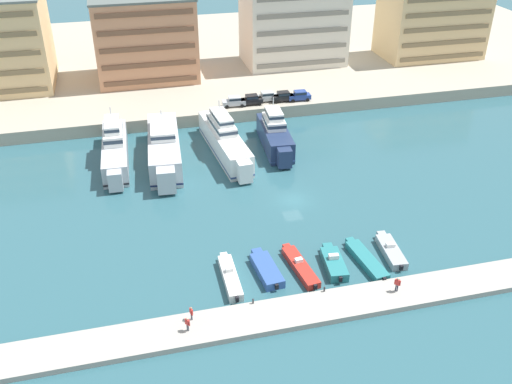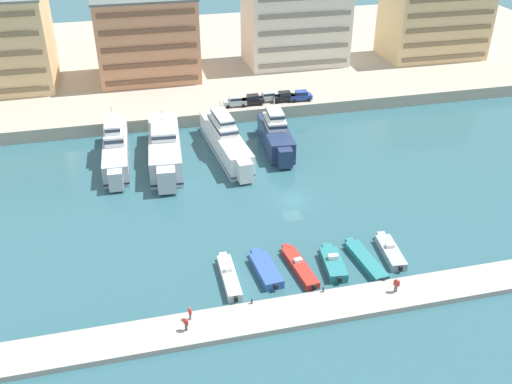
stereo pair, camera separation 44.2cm
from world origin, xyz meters
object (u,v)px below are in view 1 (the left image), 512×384
(motorboat_red_mid_left, at_px, (300,266))
(car_blue_center, at_px, (300,95))
(yacht_white_mid_left, at_px, (225,140))
(yacht_silver_left, at_px, (164,147))
(yacht_silver_far_left, at_px, (115,148))
(car_black_center_left, at_px, (283,96))
(pedestrian_near_edge, at_px, (187,323))
(pedestrian_far_side, at_px, (191,312))
(motorboat_blue_left, at_px, (266,269))
(yacht_navy_center_left, at_px, (275,135))
(car_silver_far_left, at_px, (234,101))
(car_silver_mid_left, at_px, (267,96))
(car_black_left, at_px, (251,99))
(pedestrian_mid_deck, at_px, (397,283))
(motorboat_white_far_left, at_px, (230,277))
(motorboat_teal_center, at_px, (366,260))
(motorboat_teal_center_left, at_px, (334,263))
(motorboat_grey_center_right, at_px, (391,251))

(motorboat_red_mid_left, bearing_deg, car_blue_center, 72.53)
(yacht_white_mid_left, bearing_deg, yacht_silver_left, -178.54)
(yacht_silver_far_left, bearing_deg, car_black_center_left, 22.07)
(yacht_silver_far_left, distance_m, pedestrian_near_edge, 39.90)
(yacht_silver_left, xyz_separation_m, car_black_center_left, (22.93, 13.80, 0.93))
(pedestrian_near_edge, distance_m, pedestrian_far_side, 1.56)
(pedestrian_near_edge, bearing_deg, motorboat_blue_left, 37.16)
(yacht_silver_far_left, bearing_deg, yacht_navy_center_left, -2.92)
(car_silver_far_left, distance_m, car_silver_mid_left, 6.27)
(car_black_left, bearing_deg, pedestrian_near_edge, -110.00)
(yacht_white_mid_left, relative_size, car_silver_far_left, 5.14)
(car_silver_far_left, xyz_separation_m, car_blue_center, (12.14, -0.10, 0.00))
(pedestrian_near_edge, bearing_deg, yacht_silver_far_left, 98.02)
(pedestrian_mid_deck, distance_m, pedestrian_far_side, 21.94)
(motorboat_blue_left, height_order, car_silver_far_left, car_silver_far_left)
(motorboat_white_far_left, distance_m, motorboat_teal_center, 15.99)
(motorboat_red_mid_left, xyz_separation_m, motorboat_teal_center_left, (3.89, -0.47, 0.13))
(motorboat_white_far_left, distance_m, car_black_center_left, 48.56)
(car_black_center_left, distance_m, pedestrian_mid_deck, 51.36)
(car_silver_mid_left, bearing_deg, motorboat_red_mid_left, -100.02)
(pedestrian_far_side, bearing_deg, car_silver_far_left, 73.28)
(motorboat_grey_center_right, bearing_deg, pedestrian_mid_deck, -110.98)
(car_silver_far_left, height_order, pedestrian_mid_deck, car_silver_far_left)
(motorboat_teal_center_left, relative_size, car_black_left, 1.63)
(yacht_navy_center_left, xyz_separation_m, car_black_center_left, (5.20, 13.55, 0.98))
(motorboat_blue_left, bearing_deg, car_silver_mid_left, 75.17)
(motorboat_blue_left, relative_size, car_black_center_left, 1.74)
(yacht_silver_far_left, relative_size, car_silver_mid_left, 4.81)
(car_black_center_left, bearing_deg, motorboat_blue_left, -108.44)
(car_blue_center, bearing_deg, yacht_silver_left, -152.57)
(car_silver_mid_left, height_order, pedestrian_near_edge, car_silver_mid_left)
(car_black_center_left, relative_size, car_blue_center, 0.99)
(motorboat_white_far_left, relative_size, motorboat_blue_left, 1.14)
(car_silver_mid_left, bearing_deg, yacht_navy_center_left, -99.37)
(motorboat_blue_left, bearing_deg, car_silver_far_left, 82.65)
(motorboat_red_mid_left, distance_m, car_silver_mid_left, 46.00)
(motorboat_grey_center_right, bearing_deg, motorboat_blue_left, 179.44)
(motorboat_teal_center, relative_size, car_blue_center, 2.02)
(car_black_center_left, height_order, pedestrian_mid_deck, car_black_center_left)
(motorboat_white_far_left, bearing_deg, motorboat_blue_left, 5.08)
(motorboat_grey_center_right, bearing_deg, car_blue_center, 86.60)
(car_silver_far_left, bearing_deg, pedestrian_near_edge, -106.87)
(motorboat_grey_center_right, bearing_deg, car_silver_mid_left, 94.20)
(motorboat_blue_left, distance_m, car_silver_mid_left, 46.52)
(yacht_silver_far_left, bearing_deg, pedestrian_mid_deck, -54.26)
(yacht_silver_far_left, xyz_separation_m, car_black_left, (24.35, 12.10, 0.92))
(yacht_silver_far_left, xyz_separation_m, pedestrian_mid_deck, (28.07, -39.02, -0.57))
(motorboat_teal_center, height_order, car_silver_far_left, car_silver_far_left)
(motorboat_grey_center_right, bearing_deg, motorboat_white_far_left, -179.32)
(motorboat_teal_center_left, relative_size, pedestrian_mid_deck, 3.79)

